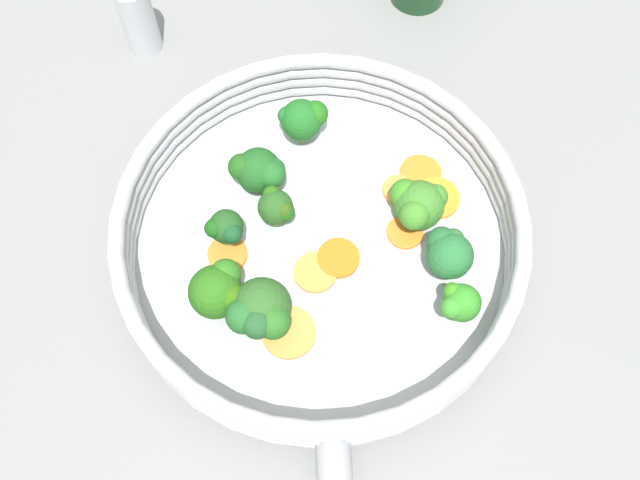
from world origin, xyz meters
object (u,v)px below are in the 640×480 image
Objects in this scene: carrot_slice_2 at (421,173)px; broccoli_floret_0 at (259,171)px; broccoli_floret_2 at (303,119)px; carrot_slice_5 at (405,232)px; salt_shaker at (135,10)px; carrot_slice_3 at (289,332)px; broccoli_floret_1 at (460,303)px; broccoli_floret_3 at (418,204)px; carrot_slice_0 at (398,190)px; carrot_slice_1 at (315,272)px; carrot_slice_6 at (436,198)px; carrot_slice_7 at (341,254)px; broccoli_floret_6 at (219,290)px; carrot_slice_4 at (227,254)px; skillet at (320,250)px; broccoli_floret_5 at (226,229)px; broccoli_floret_4 at (448,252)px; broccoli_floret_7 at (276,208)px; broccoli_floret_8 at (261,312)px.

carrot_slice_2 is 0.76× the size of broccoli_floret_0.
carrot_slice_5 is at bearing 77.46° from broccoli_floret_2.
carrot_slice_5 is 0.33m from salt_shaker.
broccoli_floret_1 reaches higher than carrot_slice_3.
broccoli_floret_2 reaches higher than broccoli_floret_3.
salt_shaker is (-0.00, -0.30, 0.04)m from carrot_slice_0.
carrot_slice_1 is 0.71× the size of broccoli_floret_3.
carrot_slice_6 and carrot_slice_7 have the same top height.
broccoli_floret_6 is at bearing 13.30° from broccoli_floret_2.
carrot_slice_6 is at bearing 120.16° from broccoli_floret_0.
broccoli_floret_2 reaches higher than carrot_slice_4.
broccoli_floret_6 is at bearing 53.75° from salt_shaker.
carrot_slice_0 is at bearing 160.59° from broccoli_floret_6.
broccoli_floret_1 is (-0.07, 0.18, 0.03)m from carrot_slice_4.
carrot_slice_5 is 0.62× the size of broccoli_floret_3.
carrot_slice_7 is at bearing 80.90° from broccoli_floret_0.
carrot_slice_1 is 0.03m from carrot_slice_7.
skillet is at bearing 75.85° from broccoli_floret_0.
carrot_slice_0 is 0.78× the size of carrot_slice_7.
carrot_slice_4 is at bearing 57.19° from salt_shaker.
carrot_slice_2 is 0.12m from broccoli_floret_2.
carrot_slice_4 is at bearing -49.28° from skillet.
carrot_slice_6 is at bearing 158.92° from carrot_slice_1.
broccoli_floret_0 is (0.03, -0.13, 0.02)m from carrot_slice_5.
broccoli_floret_5 is at bearing -75.86° from carrot_slice_1.
carrot_slice_6 is 0.96× the size of broccoli_floret_1.
broccoli_floret_3 is at bearing 151.15° from broccoli_floret_6.
carrot_slice_5 is at bearing -100.93° from broccoli_floret_4.
broccoli_floret_7 reaches higher than carrot_slice_7.
carrot_slice_4 is at bearing -29.39° from carrot_slice_2.
broccoli_floret_7 is at bearing 69.30° from salt_shaker.
carrot_slice_5 is 0.31× the size of salt_shaker.
carrot_slice_1 is 0.69× the size of broccoli_floret_8.
carrot_slice_6 is (-0.12, 0.05, -0.00)m from carrot_slice_1.
broccoli_floret_2 is (-0.16, -0.10, 0.03)m from carrot_slice_3.
carrot_slice_3 and carrot_slice_5 have the same top height.
salt_shaker reaches higher than carrot_slice_4.
carrot_slice_3 is 0.10m from broccoli_floret_5.
carrot_slice_0 is 0.16m from broccoli_floret_5.
salt_shaker is (-0.08, -0.29, 0.04)m from carrot_slice_7.
carrot_slice_0 is 0.04m from carrot_slice_5.
broccoli_floret_0 is at bearing -99.10° from carrot_slice_7.
carrot_slice_1 is at bearing -18.21° from carrot_slice_7.
skillet is 6.64× the size of broccoli_floret_0.
broccoli_floret_4 is at bearing 118.25° from broccoli_floret_5.
broccoli_floret_5 is at bearing -58.11° from skillet.
carrot_slice_3 is (0.08, 0.02, 0.01)m from skillet.
broccoli_floret_4 is 1.28× the size of broccoli_floret_7.
carrot_slice_3 is 1.23× the size of carrot_slice_7.
broccoli_floret_7 is (0.10, -0.10, 0.02)m from carrot_slice_6.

